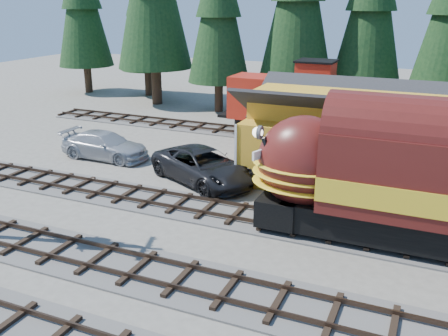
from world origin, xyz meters
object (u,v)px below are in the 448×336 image
at_px(pickup_truck_a, 204,166).
at_px(pickup_truck_b, 105,145).
at_px(depot, 364,131).
at_px(caboose, 301,104).

xyz_separation_m(pickup_truck_a, pickup_truck_b, (-7.50, 1.38, -0.09)).
bearing_deg(pickup_truck_a, depot, -41.82).
height_order(depot, caboose, caboose).
relative_size(pickup_truck_a, pickup_truck_b, 1.15).
xyz_separation_m(depot, caboose, (-5.43, 7.50, -0.41)).
xyz_separation_m(depot, pickup_truck_a, (-7.84, -3.06, -2.05)).
distance_m(depot, pickup_truck_a, 8.66).
height_order(caboose, pickup_truck_a, caboose).
relative_size(depot, pickup_truck_a, 1.94).
bearing_deg(depot, caboose, 125.90).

